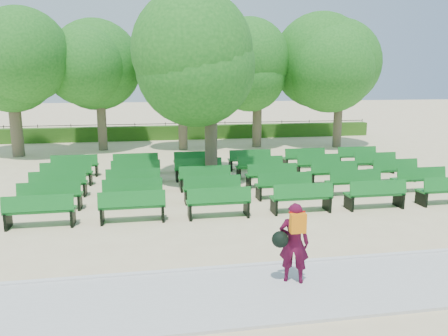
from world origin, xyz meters
name	(u,v)px	position (x,y,z in m)	size (l,w,h in m)	color
ground	(214,193)	(0.00, 0.00, 0.00)	(120.00, 120.00, 0.00)	beige
paving	(275,292)	(0.00, -7.40, 0.03)	(30.00, 2.20, 0.06)	beige
curb	(259,266)	(0.00, -6.25, 0.05)	(30.00, 0.12, 0.10)	silver
hedge	(181,132)	(0.00, 14.00, 0.45)	(26.00, 0.70, 0.90)	#2A5716
fence	(181,138)	(0.00, 14.40, 0.00)	(26.00, 0.10, 1.02)	black
tree_line	(187,149)	(0.00, 10.00, 0.00)	(21.80, 6.80, 7.04)	#236F1E
bench_array	(238,186)	(0.95, 0.49, 0.09)	(1.86, 0.67, 1.16)	#126920
tree_among	(211,68)	(0.15, 1.67, 4.34)	(4.89, 4.89, 6.56)	brown
person	(293,242)	(0.44, -7.09, 0.88)	(0.80, 0.57, 1.59)	#450922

